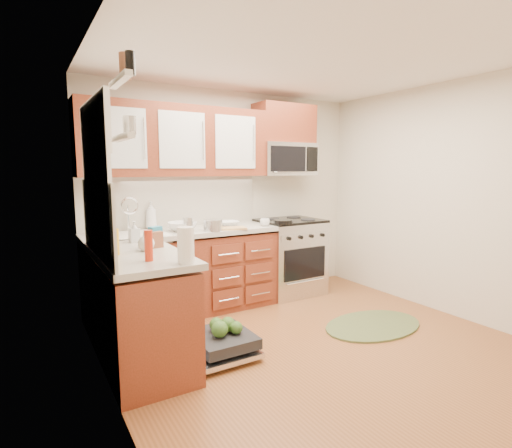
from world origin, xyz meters
TOP-DOWN VIEW (x-y plane):
  - floor at (0.00, 0.00)m, footprint 3.50×3.50m
  - ceiling at (0.00, 0.00)m, footprint 3.50×3.50m
  - wall_back at (0.00, 1.75)m, footprint 3.50×0.04m
  - wall_left at (-1.75, 0.00)m, footprint 0.04×3.50m
  - wall_right at (1.75, 0.00)m, footprint 0.04×3.50m
  - base_cabinet_back at (-0.73, 1.45)m, footprint 2.05×0.60m
  - base_cabinet_left at (-1.45, 0.52)m, footprint 0.60×1.25m
  - countertop_back at (-0.72, 1.44)m, footprint 2.07×0.64m
  - countertop_left at (-1.44, 0.53)m, footprint 0.64×1.27m
  - backsplash_back at (-0.73, 1.74)m, footprint 2.05×0.02m
  - backsplash_left at (-1.74, 0.52)m, footprint 0.02×1.25m
  - upper_cabinets at (-0.73, 1.57)m, footprint 2.05×0.35m
  - cabinet_over_mw at (0.68, 1.57)m, footprint 0.76×0.35m
  - range at (0.68, 1.43)m, footprint 0.76×0.64m
  - microwave at (0.68, 1.55)m, footprint 0.76×0.38m
  - sink at (-1.25, 1.42)m, footprint 0.62×0.50m
  - dishwasher at (-0.86, 0.30)m, footprint 0.70×0.60m
  - window at (-1.74, 0.50)m, footprint 0.03×1.05m
  - window_blind at (-1.71, 0.50)m, footprint 0.02×0.96m
  - shelf_upper at (-1.72, -0.35)m, footprint 0.04×0.40m
  - shelf_lower at (-1.72, -0.35)m, footprint 0.04×0.40m
  - rug at (0.77, 0.09)m, footprint 1.11×0.73m
  - skillet at (0.40, 1.18)m, footprint 0.25×0.25m
  - stock_pot at (-0.47, 1.22)m, footprint 0.24×0.24m
  - cutting_board at (-0.24, 1.22)m, footprint 0.31×0.24m
  - canister at (-0.74, 1.25)m, footprint 0.12×0.12m
  - paper_towel_roll at (-1.25, -0.02)m, footprint 0.14×0.14m
  - mustard_bottle at (-1.62, 0.51)m, footprint 0.07×0.07m
  - red_bottle at (-1.45, 0.18)m, footprint 0.06×0.06m
  - wooden_box at (-1.28, 0.65)m, footprint 0.15×0.12m
  - blue_carton at (-1.25, 0.70)m, footprint 0.12×0.10m
  - bowl_a at (-0.15, 1.47)m, footprint 0.28×0.28m
  - bowl_b at (-0.76, 1.39)m, footprint 0.36×0.36m
  - cup at (0.20, 1.25)m, footprint 0.12×0.12m
  - soap_bottle_a at (-1.00, 1.68)m, footprint 0.12×0.12m
  - soap_bottle_b at (-1.36, 0.98)m, footprint 0.09×0.09m
  - soap_bottle_c at (-1.37, 0.55)m, footprint 0.16×0.16m

SIDE VIEW (x-z plane):
  - floor at x=0.00m, z-range 0.00..0.00m
  - rug at x=0.77m, z-range 0.00..0.02m
  - dishwasher at x=-0.86m, z-range 0.00..0.20m
  - base_cabinet_back at x=-0.73m, z-range 0.00..0.85m
  - base_cabinet_left at x=-1.45m, z-range 0.00..0.85m
  - range at x=0.68m, z-range 0.00..0.95m
  - sink at x=-1.25m, z-range 0.67..0.93m
  - countertop_back at x=-0.72m, z-range 0.88..0.93m
  - countertop_left at x=-1.44m, z-range 0.88..0.93m
  - cutting_board at x=-0.24m, z-range 0.93..0.95m
  - bowl_a at x=-0.15m, z-range 0.93..0.98m
  - cup at x=0.20m, z-range 0.93..1.01m
  - skillet at x=0.40m, z-range 0.95..0.99m
  - bowl_b at x=-0.76m, z-range 0.93..1.02m
  - stock_pot at x=-0.47m, z-range 0.93..1.05m
  - wooden_box at x=-1.28m, z-range 0.93..1.06m
  - canister at x=-0.74m, z-range 0.93..1.08m
  - blue_carton at x=-1.25m, z-range 0.93..1.09m
  - soap_bottle_c at x=-1.37m, z-range 0.93..1.10m
  - soap_bottle_b at x=-1.36m, z-range 0.93..1.11m
  - mustard_bottle at x=-1.62m, z-range 0.93..1.13m
  - red_bottle at x=-1.45m, z-range 0.93..1.15m
  - paper_towel_roll at x=-1.25m, z-range 0.93..1.18m
  - soap_bottle_a at x=-1.00m, z-range 0.93..1.23m
  - backsplash_back at x=-0.73m, z-range 0.93..1.49m
  - backsplash_left at x=-1.74m, z-range 0.93..1.49m
  - wall_back at x=0.00m, z-range 0.00..2.50m
  - wall_left at x=-1.75m, z-range 0.00..2.50m
  - wall_right at x=1.75m, z-range 0.00..2.50m
  - window at x=-1.74m, z-range 1.02..2.08m
  - microwave at x=0.68m, z-range 1.50..1.90m
  - shelf_lower at x=-1.72m, z-range 1.74..1.76m
  - upper_cabinets at x=-0.73m, z-range 1.50..2.25m
  - window_blind at x=-1.71m, z-range 1.68..2.08m
  - shelf_upper at x=-1.72m, z-range 2.03..2.06m
  - cabinet_over_mw at x=0.68m, z-range 1.90..2.37m
  - ceiling at x=0.00m, z-range 2.50..2.50m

